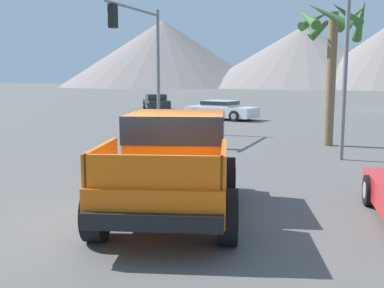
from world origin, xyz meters
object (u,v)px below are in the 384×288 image
(traffic_light_main, at_px, (140,44))
(street_lamp_post, at_px, (348,11))
(parked_car_dark, at_px, (156,102))
(orange_pickup_truck, at_px, (174,157))
(parked_car_white, at_px, (221,110))
(palm_tree_tall, at_px, (332,36))

(traffic_light_main, relative_size, street_lamp_post, 0.74)
(street_lamp_post, bearing_deg, parked_car_dark, 130.75)
(traffic_light_main, bearing_deg, parked_car_dark, -155.55)
(parked_car_dark, xyz_separation_m, traffic_light_main, (7.14, -15.71, 3.41))
(orange_pickup_truck, height_order, traffic_light_main, traffic_light_main)
(street_lamp_post, bearing_deg, parked_car_white, 123.99)
(parked_car_white, distance_m, street_lamp_post, 14.89)
(parked_car_white, relative_size, parked_car_dark, 1.12)
(parked_car_dark, distance_m, traffic_light_main, 17.59)
(parked_car_dark, relative_size, traffic_light_main, 0.75)
(orange_pickup_truck, distance_m, traffic_light_main, 11.83)
(parked_car_white, height_order, parked_car_dark, parked_car_dark)
(parked_car_dark, relative_size, palm_tree_tall, 0.78)
(orange_pickup_truck, relative_size, traffic_light_main, 0.90)
(parked_car_white, height_order, street_lamp_post, street_lamp_post)
(parked_car_white, distance_m, traffic_light_main, 9.86)
(orange_pickup_truck, bearing_deg, palm_tree_tall, 61.51)
(traffic_light_main, bearing_deg, palm_tree_tall, 92.56)
(traffic_light_main, height_order, palm_tree_tall, traffic_light_main)
(parked_car_dark, xyz_separation_m, palm_tree_tall, (15.14, -15.35, 3.51))
(traffic_light_main, xyz_separation_m, palm_tree_tall, (7.99, 0.36, 0.10))
(orange_pickup_truck, distance_m, palm_tree_tall, 10.74)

